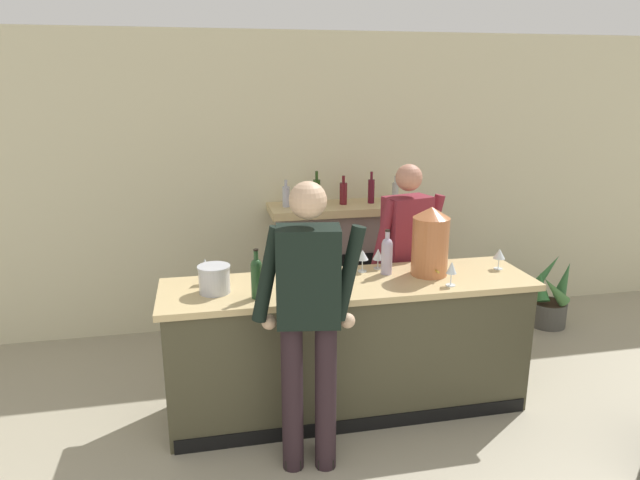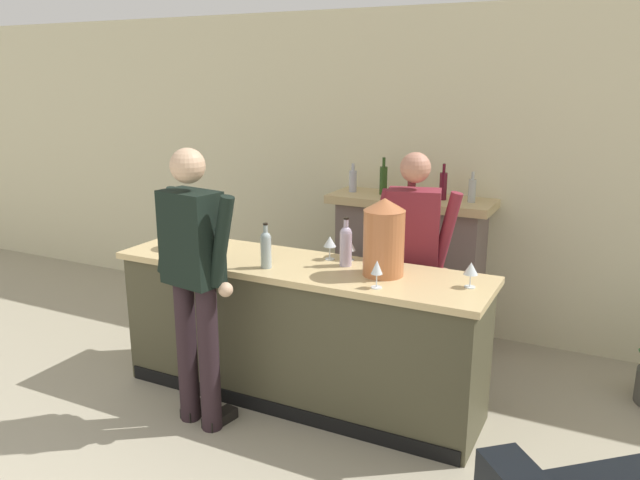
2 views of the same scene
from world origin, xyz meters
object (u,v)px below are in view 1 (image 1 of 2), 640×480
at_px(wine_bottle_merlot_tall, 257,276).
at_px(wine_glass_near_bucket, 205,266).
at_px(person_customer, 309,318).
at_px(copper_dispenser, 430,241).
at_px(wine_glass_front_right, 378,255).
at_px(fireplace_stone, 342,265).
at_px(potted_plant_corner, 549,300).
at_px(person_bartender, 406,259).
at_px(wine_glass_by_dispenser, 499,254).
at_px(ice_bucket_steel, 214,279).
at_px(wine_glass_mid_counter, 363,256).
at_px(wine_glass_front_left, 452,269).
at_px(wine_bottle_rose_blush, 387,254).
at_px(wine_bottle_port_short, 335,272).

bearing_deg(wine_bottle_merlot_tall, wine_glass_near_bucket, 132.73).
distance_m(person_customer, copper_dispenser, 1.20).
distance_m(copper_dispenser, wine_bottle_merlot_tall, 1.27).
distance_m(wine_glass_near_bucket, wine_glass_front_right, 1.25).
height_order(fireplace_stone, potted_plant_corner, fireplace_stone).
bearing_deg(person_bartender, wine_bottle_merlot_tall, -150.36).
bearing_deg(wine_glass_by_dispenser, person_bartender, 136.20).
relative_size(ice_bucket_steel, wine_glass_front_right, 1.39).
height_order(wine_bottle_merlot_tall, wine_glass_mid_counter, wine_bottle_merlot_tall).
height_order(person_customer, ice_bucket_steel, person_customer).
xyz_separation_m(wine_glass_front_right, wine_glass_front_left, (0.37, -0.45, 0.01)).
xyz_separation_m(potted_plant_corner, person_customer, (-2.69, -1.62, 0.74)).
height_order(wine_bottle_rose_blush, wine_glass_front_right, wine_bottle_rose_blush).
xyz_separation_m(wine_bottle_merlot_tall, wine_glass_mid_counter, (0.80, 0.36, -0.02)).
bearing_deg(wine_glass_by_dispenser, wine_glass_front_left, -152.37).
xyz_separation_m(ice_bucket_steel, wine_glass_near_bucket, (-0.05, 0.19, 0.03)).
xyz_separation_m(copper_dispenser, wine_glass_front_left, (0.06, -0.25, -0.13)).
xyz_separation_m(fireplace_stone, potted_plant_corner, (1.99, -0.39, -0.37)).
xyz_separation_m(person_customer, wine_glass_by_dispenser, (1.54, 0.63, 0.09)).
bearing_deg(person_customer, wine_glass_near_bucket, 126.83).
height_order(ice_bucket_steel, wine_glass_front_left, ice_bucket_steel).
bearing_deg(potted_plant_corner, wine_glass_mid_counter, -158.66).
distance_m(person_bartender, wine_bottle_rose_blush, 0.57).
relative_size(potted_plant_corner, wine_bottle_merlot_tall, 2.14).
bearing_deg(wine_glass_near_bucket, ice_bucket_steel, -73.97).
xyz_separation_m(person_bartender, wine_glass_front_right, (-0.34, -0.32, 0.15)).
bearing_deg(wine_bottle_merlot_tall, fireplace_stone, 58.93).
height_order(potted_plant_corner, wine_glass_near_bucket, wine_glass_near_bucket).
relative_size(person_customer, wine_bottle_port_short, 5.98).
xyz_separation_m(potted_plant_corner, person_bartender, (-1.68, -0.48, 0.68)).
bearing_deg(wine_glass_mid_counter, wine_bottle_port_short, -129.04).
bearing_deg(wine_bottle_merlot_tall, copper_dispenser, 9.38).
bearing_deg(wine_glass_front_right, potted_plant_corner, 21.59).
bearing_deg(wine_glass_front_left, wine_bottle_merlot_tall, 178.08).
relative_size(person_bartender, wine_glass_near_bucket, 9.58).
bearing_deg(potted_plant_corner, copper_dispenser, -149.61).
bearing_deg(fireplace_stone, wine_bottle_rose_blush, -90.30).
height_order(potted_plant_corner, person_bartender, person_bartender).
xyz_separation_m(person_bartender, wine_glass_mid_counter, (-0.47, -0.36, 0.16)).
bearing_deg(wine_bottle_port_short, ice_bucket_steel, 169.24).
height_order(copper_dispenser, wine_glass_front_left, copper_dispenser).
distance_m(potted_plant_corner, person_bartender, 1.88).
xyz_separation_m(wine_glass_front_right, wine_glass_by_dispenser, (0.87, -0.19, 0.01)).
distance_m(fireplace_stone, potted_plant_corner, 2.06).
distance_m(wine_bottle_merlot_tall, wine_glass_front_right, 1.02).
distance_m(potted_plant_corner, wine_glass_front_right, 2.32).
bearing_deg(person_bartender, wine_bottle_port_short, -136.67).
height_order(copper_dispenser, wine_glass_mid_counter, copper_dispenser).
distance_m(person_customer, wine_glass_front_right, 1.07).
relative_size(fireplace_stone, wine_glass_by_dispenser, 9.90).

